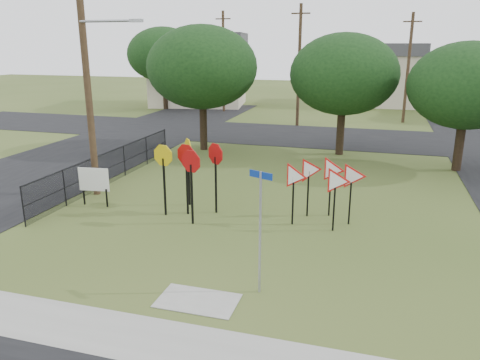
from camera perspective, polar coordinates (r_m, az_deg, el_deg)
name	(u,v)px	position (r m, az deg, el deg)	size (l,w,h in m)	color
ground	(227,260)	(14.10, -1.57, -9.73)	(140.00, 140.00, 0.00)	#3B4E1D
sidewalk	(167,343)	(10.73, -8.87, -19.07)	(30.00, 1.60, 0.02)	gray
street_left	(79,157)	(27.89, -19.02, 2.62)	(8.00, 50.00, 0.02)	black
street_far	(316,136)	(32.87, 9.23, 5.28)	(60.00, 8.00, 0.02)	black
curb_pad	(198,301)	(12.11, -5.17, -14.45)	(2.00, 1.20, 0.02)	gray
street_name_sign	(260,226)	(11.67, 2.47, -5.58)	(0.63, 0.27, 3.24)	#95979D
stop_sign_cluster	(189,163)	(17.24, -6.23, 2.11)	(2.52, 2.33, 2.70)	black
yield_sign_cluster	(324,177)	(16.66, 10.20, 0.36)	(2.91, 1.60, 2.28)	black
info_board	(94,181)	(19.15, -17.39, -0.09)	(1.23, 0.19, 1.54)	black
utility_pole_main	(87,69)	(19.98, -18.11, 12.74)	(3.55, 0.33, 10.00)	#453220
far_pole_a	(299,65)	(36.56, 7.21, 13.71)	(1.40, 0.24, 9.00)	#453220
far_pole_b	(408,68)	(40.14, 19.80, 12.77)	(1.40, 0.24, 8.50)	#453220
far_pole_c	(223,61)	(44.32, -2.04, 14.26)	(1.40, 0.24, 9.00)	#453220
fence_run	(112,166)	(22.29, -15.39, 1.69)	(0.05, 11.55, 1.50)	black
house_left	(199,69)	(49.47, -5.05, 13.32)	(10.58, 8.88, 7.20)	beige
house_mid	(381,74)	(52.13, 16.80, 12.31)	(8.40, 8.40, 6.20)	beige
tree_near_left	(202,67)	(27.90, -4.64, 13.53)	(6.40, 6.40, 7.27)	black
tree_near_mid	(344,74)	(27.16, 12.55, 12.47)	(6.00, 6.00, 6.80)	black
tree_near_right	(467,86)	(25.44, 25.95, 10.29)	(5.60, 5.60, 6.33)	black
tree_far_left	(163,54)	(46.54, -9.32, 14.87)	(6.80, 6.80, 7.73)	black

